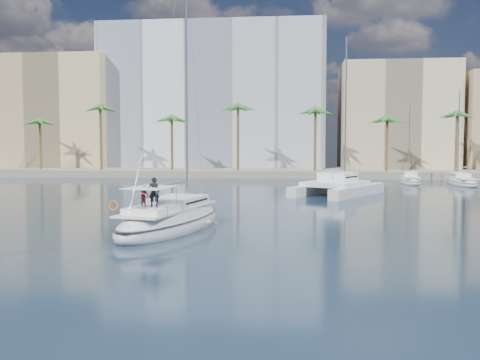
# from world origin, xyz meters

# --- Properties ---
(ground) EXTENTS (160.00, 160.00, 0.00)m
(ground) POSITION_xyz_m (0.00, 0.00, 0.00)
(ground) COLOR black
(ground) RESTS_ON ground
(quay) EXTENTS (120.00, 14.00, 1.20)m
(quay) POSITION_xyz_m (0.00, 61.00, 0.60)
(quay) COLOR gray
(quay) RESTS_ON ground
(building_modern) EXTENTS (42.00, 16.00, 28.00)m
(building_modern) POSITION_xyz_m (-12.00, 73.00, 14.00)
(building_modern) COLOR white
(building_modern) RESTS_ON ground
(building_tan_left) EXTENTS (22.00, 14.00, 22.00)m
(building_tan_left) POSITION_xyz_m (-42.00, 69.00, 11.00)
(building_tan_left) COLOR tan
(building_tan_left) RESTS_ON ground
(building_beige) EXTENTS (20.00, 14.00, 20.00)m
(building_beige) POSITION_xyz_m (22.00, 70.00, 10.00)
(building_beige) COLOR beige
(building_beige) RESTS_ON ground
(palm_left) EXTENTS (3.60, 3.60, 12.30)m
(palm_left) POSITION_xyz_m (-34.00, 57.00, 10.28)
(palm_left) COLOR brown
(palm_left) RESTS_ON ground
(palm_centre) EXTENTS (3.60, 3.60, 12.30)m
(palm_centre) POSITION_xyz_m (0.00, 57.00, 10.28)
(palm_centre) COLOR brown
(palm_centre) RESTS_ON ground
(main_sloop) EXTENTS (6.87, 13.68, 19.42)m
(main_sloop) POSITION_xyz_m (-4.56, 3.87, 0.57)
(main_sloop) COLOR silver
(main_sloop) RESTS_ON ground
(catamaran) EXTENTS (11.27, 13.45, 17.57)m
(catamaran) POSITION_xyz_m (8.32, 28.77, 1.15)
(catamaran) COLOR silver
(catamaran) RESTS_ON ground
(seagull) EXTENTS (1.13, 0.49, 0.21)m
(seagull) POSITION_xyz_m (-1.55, 1.12, 0.94)
(seagull) COLOR silver
(seagull) RESTS_ON ground
(moored_yacht_a) EXTENTS (3.37, 9.52, 11.90)m
(moored_yacht_a) POSITION_xyz_m (20.00, 47.00, 0.00)
(moored_yacht_a) COLOR silver
(moored_yacht_a) RESTS_ON ground
(moored_yacht_b) EXTENTS (3.32, 10.83, 13.72)m
(moored_yacht_b) POSITION_xyz_m (26.50, 45.00, 0.00)
(moored_yacht_b) COLOR silver
(moored_yacht_b) RESTS_ON ground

